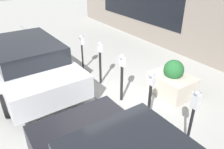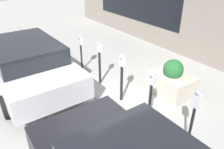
{
  "view_description": "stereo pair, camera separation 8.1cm",
  "coord_description": "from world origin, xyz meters",
  "px_view_note": "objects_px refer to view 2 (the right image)",
  "views": [
    {
      "loc": [
        -4.15,
        2.62,
        3.49
      ],
      "look_at": [
        0.0,
        -0.13,
        0.87
      ],
      "focal_mm": 35.0,
      "sensor_mm": 36.0,
      "label": 1
    },
    {
      "loc": [
        -4.1,
        2.69,
        3.49
      ],
      "look_at": [
        0.0,
        -0.13,
        0.87
      ],
      "focal_mm": 35.0,
      "sensor_mm": 36.0,
      "label": 2
    }
  ],
  "objects_px": {
    "parking_meter_middle": "(122,70)",
    "parking_meter_farthest": "(81,44)",
    "parking_meter_second": "(151,89)",
    "planter_box": "(172,81)",
    "parking_meter_fourth": "(99,58)",
    "parking_meter_nearest": "(194,110)",
    "parked_car_middle": "(26,62)"
  },
  "relations": [
    {
      "from": "parking_meter_nearest",
      "to": "parking_meter_fourth",
      "type": "bearing_deg",
      "value": 0.29
    },
    {
      "from": "parking_meter_nearest",
      "to": "parking_meter_farthest",
      "type": "relative_size",
      "value": 1.13
    },
    {
      "from": "parking_meter_middle",
      "to": "parking_meter_farthest",
      "type": "xyz_separation_m",
      "value": [
        2.32,
        0.02,
        0.02
      ]
    },
    {
      "from": "parking_meter_nearest",
      "to": "planter_box",
      "type": "height_order",
      "value": "parking_meter_nearest"
    },
    {
      "from": "parking_meter_nearest",
      "to": "parking_meter_farthest",
      "type": "distance_m",
      "value": 4.55
    },
    {
      "from": "parking_meter_middle",
      "to": "parking_meter_nearest",
      "type": "bearing_deg",
      "value": -179.38
    },
    {
      "from": "parking_meter_fourth",
      "to": "parking_meter_farthest",
      "type": "bearing_deg",
      "value": 1.19
    },
    {
      "from": "parking_meter_middle",
      "to": "parking_meter_fourth",
      "type": "distance_m",
      "value": 1.14
    },
    {
      "from": "parking_meter_farthest",
      "to": "parking_meter_nearest",
      "type": "bearing_deg",
      "value": -179.48
    },
    {
      "from": "parking_meter_second",
      "to": "parking_meter_fourth",
      "type": "bearing_deg",
      "value": -0.69
    },
    {
      "from": "parking_meter_fourth",
      "to": "parking_meter_farthest",
      "type": "relative_size",
      "value": 1.07
    },
    {
      "from": "parking_meter_second",
      "to": "parked_car_middle",
      "type": "distance_m",
      "value": 4.01
    },
    {
      "from": "parked_car_middle",
      "to": "parking_meter_nearest",
      "type": "bearing_deg",
      "value": -159.71
    },
    {
      "from": "parking_meter_fourth",
      "to": "parking_meter_farthest",
      "type": "xyz_separation_m",
      "value": [
        1.18,
        0.02,
        0.08
      ]
    },
    {
      "from": "parking_meter_second",
      "to": "parking_meter_fourth",
      "type": "distance_m",
      "value": 2.26
    },
    {
      "from": "parking_meter_second",
      "to": "planter_box",
      "type": "distance_m",
      "value": 1.63
    },
    {
      "from": "parking_meter_farthest",
      "to": "parking_meter_fourth",
      "type": "bearing_deg",
      "value": -178.81
    },
    {
      "from": "parking_meter_farthest",
      "to": "planter_box",
      "type": "height_order",
      "value": "parking_meter_farthest"
    },
    {
      "from": "parking_meter_farthest",
      "to": "parking_meter_second",
      "type": "bearing_deg",
      "value": 179.95
    },
    {
      "from": "parking_meter_fourth",
      "to": "planter_box",
      "type": "relative_size",
      "value": 1.16
    },
    {
      "from": "parked_car_middle",
      "to": "parking_meter_farthest",
      "type": "bearing_deg",
      "value": -95.26
    },
    {
      "from": "parking_meter_second",
      "to": "parking_meter_middle",
      "type": "distance_m",
      "value": 1.12
    },
    {
      "from": "parking_meter_fourth",
      "to": "parked_car_middle",
      "type": "bearing_deg",
      "value": 55.05
    },
    {
      "from": "parking_meter_middle",
      "to": "parking_meter_farthest",
      "type": "relative_size",
      "value": 1.07
    },
    {
      "from": "parking_meter_fourth",
      "to": "parking_meter_nearest",
      "type": "bearing_deg",
      "value": -179.71
    },
    {
      "from": "planter_box",
      "to": "parking_meter_fourth",
      "type": "bearing_deg",
      "value": 39.77
    },
    {
      "from": "parking_meter_farthest",
      "to": "parked_car_middle",
      "type": "xyz_separation_m",
      "value": [
        0.12,
        1.83,
        -0.22
      ]
    },
    {
      "from": "parking_meter_middle",
      "to": "parking_meter_farthest",
      "type": "distance_m",
      "value": 2.32
    },
    {
      "from": "parking_meter_second",
      "to": "planter_box",
      "type": "xyz_separation_m",
      "value": [
        0.59,
        -1.42,
        -0.53
      ]
    },
    {
      "from": "parking_meter_nearest",
      "to": "parked_car_middle",
      "type": "xyz_separation_m",
      "value": [
        4.67,
        1.87,
        -0.26
      ]
    },
    {
      "from": "parking_meter_fourth",
      "to": "parking_meter_farthest",
      "type": "height_order",
      "value": "parking_meter_fourth"
    },
    {
      "from": "parking_meter_middle",
      "to": "parking_meter_fourth",
      "type": "bearing_deg",
      "value": -0.37
    }
  ]
}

